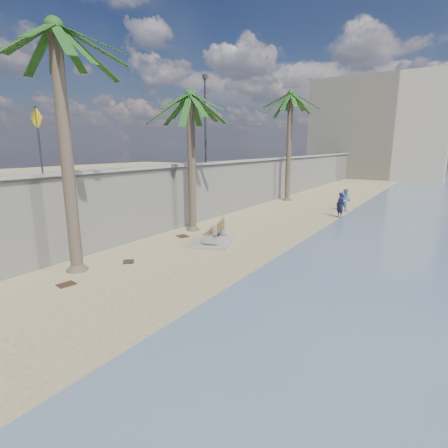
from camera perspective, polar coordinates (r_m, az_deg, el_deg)
The scene contains 15 objects.
ground_plane at distance 10.78m, azimuth -18.89°, elevation -13.48°, with size 140.00×140.00×0.00m, color tan.
seawall at distance 29.05m, azimuth 6.26°, elevation 6.88°, with size 0.45×70.00×3.50m, color gray.
wall_cap at distance 28.93m, azimuth 6.34°, elevation 10.43°, with size 0.80×70.00×0.12m, color gray.
end_building at distance 58.68m, azimuth 24.10°, elevation 13.89°, with size 18.00×12.00×14.00m, color #B7AA93.
bench_far at distance 16.93m, azimuth -1.57°, elevation -1.63°, with size 2.44×2.90×1.03m.
palm_front at distance 14.27m, azimuth -25.97°, elevation 26.48°, with size 5.00×5.00×9.37m.
palm_mid at distance 19.33m, azimuth -5.51°, elevation 19.97°, with size 5.00×5.00×8.11m.
palm_back at distance 30.81m, azimuth 10.89°, elevation 19.91°, with size 5.00×5.00×9.70m.
pedestrian_sign at distance 14.77m, azimuth -28.10°, elevation 13.26°, with size 0.78×0.07×2.40m.
streetlight at distance 22.09m, azimuth -3.09°, elevation 17.87°, with size 0.28×0.28×5.12m.
person_a at distance 24.08m, azimuth 18.45°, elevation 3.24°, with size 0.69×0.47×1.93m, color #151437.
person_b at distance 26.78m, azimuth 19.19°, elevation 3.95°, with size 0.87×0.68×1.81m, color teal.
debris_b at distance 13.21m, azimuth -24.35°, elevation -8.97°, with size 0.56×0.44×0.03m, color #382616.
debris_c at distance 18.37m, azimuth -6.79°, elevation -1.98°, with size 0.64×0.51×0.03m, color #382616.
debris_d at distance 14.82m, azimuth -15.32°, elevation -5.95°, with size 0.53×0.43×0.03m, color #382616.
Camera 1 is at (7.82, -5.81, 4.62)m, focal length 28.00 mm.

